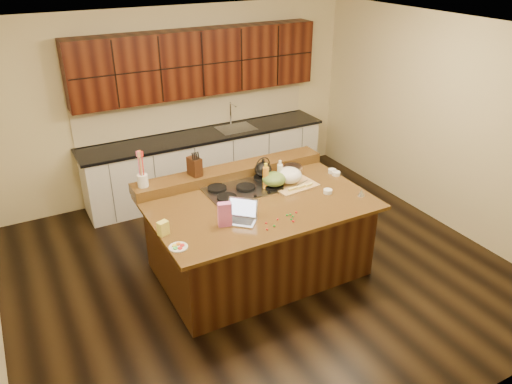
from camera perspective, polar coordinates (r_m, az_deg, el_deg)
room at (r=5.30m, az=0.26°, el=3.16°), size 5.52×5.02×2.72m
island at (r=5.71m, az=0.24°, el=-5.00°), size 2.40×1.60×0.92m
back_ledge at (r=6.02m, az=-2.94°, el=2.29°), size 2.40×0.30×0.12m
cooktop at (r=5.72m, az=-1.19°, el=0.42°), size 0.92×0.52×0.05m
back_counter at (r=7.43m, az=-5.98°, el=7.08°), size 3.70×0.66×2.40m
kettle at (r=5.89m, az=0.81°, el=2.60°), size 0.23×0.23×0.18m
green_bowl at (r=5.70m, az=2.08°, el=1.49°), size 0.35×0.35×0.15m
laptop at (r=5.09m, az=-1.67°, el=-2.63°), size 0.39×0.39×0.21m
oil_bottle at (r=5.68m, az=1.12°, el=1.58°), size 0.08×0.08×0.27m
vinegar_bottle at (r=5.81m, az=2.73°, el=2.03°), size 0.07×0.07×0.25m
wooden_tray at (r=5.81m, az=3.95°, el=1.67°), size 0.54×0.43×0.20m
ramekin_a at (r=5.69m, az=8.21°, el=0.08°), size 0.11×0.11×0.04m
ramekin_b at (r=6.14m, az=9.14°, el=2.11°), size 0.12×0.12×0.04m
ramekin_c at (r=6.20m, az=8.71°, el=2.39°), size 0.12×0.12×0.04m
strainer_bowl at (r=6.10m, az=4.19°, el=2.43°), size 0.28×0.28×0.09m
kitchen_timer at (r=5.70m, az=11.94°, el=-0.08°), size 0.08×0.08×0.07m
pink_bag at (r=4.96m, az=-3.59°, el=-2.57°), size 0.15×0.11×0.25m
candy_plate at (r=4.72m, az=-8.86°, el=-6.25°), size 0.23×0.23×0.01m
package_box at (r=4.91m, az=-10.56°, el=-4.08°), size 0.12×0.10×0.14m
utensil_crock at (r=5.64m, az=-12.82°, el=1.29°), size 0.16×0.16×0.14m
knife_block at (r=5.79m, az=-7.03°, el=2.91°), size 0.14×0.19×0.22m
gumdrop_0 at (r=5.11m, az=2.49°, el=-3.13°), size 0.02×0.02×0.02m
gumdrop_1 at (r=5.12m, az=4.06°, el=-3.12°), size 0.02×0.02×0.02m
gumdrop_2 at (r=4.93m, az=1.28°, el=-4.29°), size 0.02×0.02×0.02m
gumdrop_3 at (r=4.99m, az=2.09°, el=-3.89°), size 0.02×0.02×0.02m
gumdrop_4 at (r=5.04m, az=1.16°, el=-3.57°), size 0.02×0.02×0.02m
gumdrop_5 at (r=5.17m, az=4.22°, el=-2.80°), size 0.02×0.02×0.02m
gumdrop_6 at (r=5.08m, az=4.23°, el=-3.34°), size 0.02×0.02×0.02m
gumdrop_7 at (r=5.20m, az=3.93°, el=-2.57°), size 0.02×0.02×0.02m
gumdrop_8 at (r=5.08m, az=4.30°, el=-3.35°), size 0.02×0.02×0.02m
gumdrop_9 at (r=5.19m, az=3.57°, el=-2.65°), size 0.02×0.02×0.02m
gumdrop_10 at (r=5.25m, az=4.62°, el=-2.33°), size 0.02×0.02×0.02m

